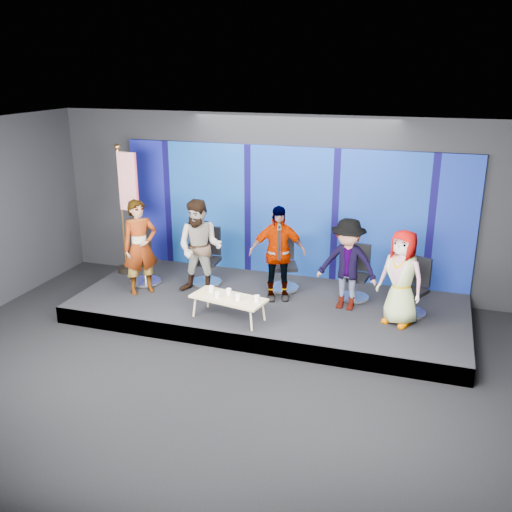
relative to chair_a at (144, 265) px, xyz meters
The scene contains 21 objects.
ground 3.73m from the chair_a, 45.00° to the right, with size 10.00×10.00×0.00m, color black.
room_walls 4.07m from the chair_a, 45.00° to the right, with size 10.02×8.02×3.51m.
riser 2.65m from the chair_a, ahead, with size 7.00×3.00×0.30m, color black.
backdrop 3.07m from the chair_a, 27.61° to the left, with size 7.00×0.08×2.60m, color #0E0861.
chair_a is the anchor object (origin of this frame).
panelist_a 0.73m from the chair_a, 65.39° to the right, with size 0.65×0.43×1.78m, color black.
chair_b 1.24m from the chair_a, 16.62° to the left, with size 0.66×0.66×1.10m.
panelist_b 1.39m from the chair_a, ahead, with size 0.87×0.68×1.79m, color black.
chair_c 2.73m from the chair_a, 11.32° to the left, with size 0.79×0.79×1.08m.
panelist_c 2.75m from the chair_a, ahead, with size 1.02×0.43×1.75m, color black.
chair_d 4.09m from the chair_a, ahead, with size 0.62×0.62×1.00m.
panelist_d 4.00m from the chair_a, ahead, with size 1.05×0.60×1.63m, color black.
chair_e 5.10m from the chair_a, ahead, with size 0.74×0.74×0.99m.
panelist_e 4.94m from the chair_a, ahead, with size 0.78×0.51×1.60m, color black.
coffee_table 2.42m from the chair_a, 26.12° to the right, with size 1.34×0.77×0.39m.
mug_a 2.04m from the chair_a, 27.33° to the right, with size 0.09×0.09×0.11m, color white.
mug_b 2.30m from the chair_a, 29.50° to the right, with size 0.08×0.08×0.10m, color white.
mug_c 2.34m from the chair_a, 24.03° to the right, with size 0.09×0.09×0.10m, color white.
mug_d 2.63m from the chair_a, 25.70° to the right, with size 0.09×0.09×0.10m, color white.
mug_e 2.90m from the chair_a, 22.27° to the right, with size 0.09×0.09×0.11m, color white.
flag_stand 1.22m from the chair_a, 143.29° to the left, with size 0.60×0.35×2.63m.
Camera 1 is at (2.75, -6.71, 4.39)m, focal length 40.00 mm.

